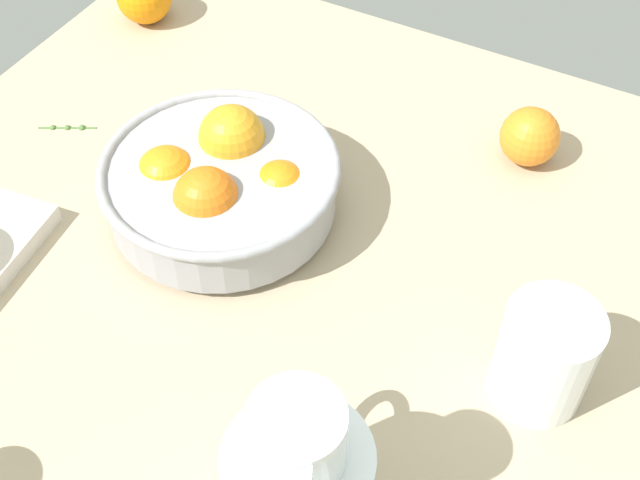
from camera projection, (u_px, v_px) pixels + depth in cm
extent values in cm
cube|color=tan|center=(326.00, 322.00, 89.55)|extent=(116.43, 103.00, 3.00)
cylinder|color=#99999E|center=(224.00, 209.00, 97.61)|extent=(23.83, 23.83, 1.20)
cylinder|color=#99999E|center=(221.00, 187.00, 94.93)|extent=(25.91, 25.91, 5.94)
torus|color=#99999E|center=(219.00, 168.00, 92.70)|extent=(27.11, 27.11, 1.20)
sphere|color=orange|center=(280.00, 189.00, 94.06)|extent=(6.75, 6.75, 6.75)
sphere|color=orange|center=(232.00, 138.00, 96.18)|extent=(7.72, 7.72, 7.72)
sphere|color=orange|center=(167.00, 177.00, 94.96)|extent=(7.36, 7.36, 7.36)
sphere|color=orange|center=(206.00, 199.00, 90.69)|extent=(7.29, 7.29, 7.29)
cylinder|color=white|center=(297.00, 437.00, 60.95)|extent=(7.39, 7.39, 6.14)
torus|color=white|center=(307.00, 412.00, 71.69)|extent=(3.89, 6.92, 7.02)
cylinder|color=white|center=(545.00, 356.00, 78.18)|extent=(9.14, 9.14, 11.31)
cylinder|color=#F6A140|center=(538.00, 373.00, 80.35)|extent=(8.04, 8.04, 5.53)
sphere|color=orange|center=(530.00, 136.00, 101.40)|extent=(7.26, 7.26, 7.26)
cylinder|color=#4A6D35|center=(67.00, 127.00, 107.77)|extent=(6.76, 3.77, 0.30)
sphere|color=#4A6D35|center=(53.00, 126.00, 107.67)|extent=(0.83, 0.83, 0.83)
sphere|color=#4A6D35|center=(67.00, 126.00, 107.66)|extent=(0.85, 0.85, 0.85)
sphere|color=#4A6D35|center=(82.00, 126.00, 107.65)|extent=(0.92, 0.92, 0.92)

